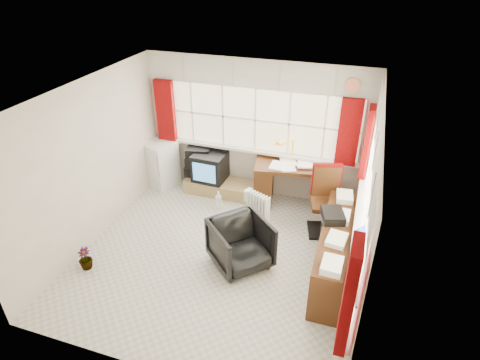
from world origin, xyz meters
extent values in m
plane|color=beige|center=(0.00, 0.00, 0.00)|extent=(4.00, 4.00, 0.00)
plane|color=beige|center=(0.00, 2.00, 1.25)|extent=(4.00, 0.00, 4.00)
plane|color=beige|center=(0.00, -2.00, 1.25)|extent=(4.00, 0.00, 4.00)
plane|color=beige|center=(-2.00, 0.00, 1.25)|extent=(0.00, 4.00, 4.00)
plane|color=beige|center=(2.00, 0.00, 1.25)|extent=(0.00, 4.00, 4.00)
plane|color=white|center=(0.00, 0.00, 2.50)|extent=(4.00, 4.00, 0.00)
plane|color=#FFF7C9|center=(0.00, 1.98, 1.45)|extent=(3.60, 0.00, 3.60)
cube|color=white|center=(0.00, 1.94, 0.87)|extent=(3.70, 0.12, 0.05)
cube|color=white|center=(-1.20, 1.97, 1.45)|extent=(0.03, 0.02, 1.10)
cube|color=white|center=(-0.60, 1.97, 1.45)|extent=(0.03, 0.02, 1.10)
cube|color=white|center=(0.00, 1.97, 1.45)|extent=(0.03, 0.02, 1.10)
cube|color=white|center=(0.60, 1.97, 1.45)|extent=(0.03, 0.02, 1.10)
cube|color=white|center=(1.20, 1.97, 1.45)|extent=(0.03, 0.02, 1.10)
plane|color=#FFF7C9|center=(1.98, 0.00, 1.45)|extent=(0.00, 3.60, 3.60)
cube|color=white|center=(1.94, 0.00, 0.87)|extent=(0.12, 3.70, 0.05)
cube|color=white|center=(1.97, -1.20, 1.45)|extent=(0.02, 0.03, 1.10)
cube|color=white|center=(1.97, -0.60, 1.45)|extent=(0.02, 0.03, 1.10)
cube|color=white|center=(1.97, 0.00, 1.45)|extent=(0.02, 0.03, 1.10)
cube|color=white|center=(1.97, 0.60, 1.45)|extent=(0.02, 0.03, 1.10)
cube|color=white|center=(1.97, 1.20, 1.45)|extent=(0.02, 0.03, 1.10)
cube|color=maroon|center=(-1.70, 1.90, 1.46)|extent=(0.35, 0.10, 1.15)
cube|color=maroon|center=(1.60, 1.90, 1.46)|extent=(0.35, 0.10, 1.15)
cube|color=maroon|center=(1.90, 1.60, 1.46)|extent=(0.10, 0.35, 1.15)
cube|color=maroon|center=(1.90, -1.70, 1.46)|extent=(0.10, 0.35, 1.15)
cube|color=silver|center=(0.00, 1.96, 2.25)|extent=(3.95, 0.08, 0.48)
cube|color=silver|center=(1.96, 0.00, 2.25)|extent=(0.08, 3.95, 0.48)
cube|color=#462210|center=(0.79, 1.80, 0.77)|extent=(1.49, 0.93, 0.06)
cube|color=#462210|center=(0.26, 1.70, 0.37)|extent=(0.43, 0.67, 0.74)
cube|color=#462210|center=(1.31, 1.90, 0.37)|extent=(0.43, 0.67, 0.74)
cube|color=white|center=(0.79, 1.80, 0.81)|extent=(0.29, 0.36, 0.02)
cube|color=white|center=(0.79, 1.80, 0.81)|extent=(0.29, 0.36, 0.02)
cube|color=white|center=(0.79, 1.80, 0.82)|extent=(0.29, 0.36, 0.02)
cube|color=white|center=(0.79, 1.80, 0.82)|extent=(0.29, 0.36, 0.02)
cube|color=white|center=(0.79, 1.80, 0.83)|extent=(0.29, 0.36, 0.02)
cube|color=white|center=(0.79, 1.80, 0.83)|extent=(0.29, 0.36, 0.02)
cylinder|color=#E8AD09|center=(0.70, 1.93, 0.81)|extent=(0.09, 0.09, 0.02)
cylinder|color=#E8AD09|center=(0.70, 1.93, 0.99)|extent=(0.02, 0.02, 0.36)
cone|color=#E8AD09|center=(0.70, 1.93, 1.13)|extent=(0.17, 0.16, 0.14)
cube|color=black|center=(1.43, 1.10, 0.02)|extent=(0.58, 0.58, 0.04)
cylinder|color=silver|center=(1.43, 1.10, 0.27)|extent=(0.06, 0.06, 0.55)
cube|color=#462210|center=(1.43, 1.10, 0.55)|extent=(0.56, 0.54, 0.06)
cube|color=#462210|center=(1.38, 1.32, 0.84)|extent=(0.42, 0.15, 0.53)
cube|color=maroon|center=(1.38, 1.32, 0.86)|extent=(0.47, 0.17, 0.55)
imported|color=black|center=(0.38, -0.04, 0.36)|extent=(1.11, 1.11, 0.72)
cube|color=white|center=(0.37, 0.93, 0.04)|extent=(0.44, 0.32, 0.08)
cube|color=white|center=(0.20, 1.00, 0.35)|extent=(0.07, 0.12, 0.54)
cube|color=white|center=(0.26, 0.98, 0.35)|extent=(0.07, 0.12, 0.54)
cube|color=white|center=(0.32, 0.95, 0.35)|extent=(0.07, 0.12, 0.54)
cube|color=white|center=(0.37, 0.93, 0.35)|extent=(0.07, 0.12, 0.54)
cube|color=white|center=(0.43, 0.90, 0.35)|extent=(0.07, 0.12, 0.54)
cube|color=white|center=(0.49, 0.88, 0.35)|extent=(0.07, 0.12, 0.54)
cube|color=white|center=(0.54, 0.85, 0.35)|extent=(0.07, 0.12, 0.54)
cube|color=#462210|center=(1.73, 0.20, 0.38)|extent=(0.50, 2.00, 0.75)
cube|color=white|center=(1.70, -0.60, 0.80)|extent=(0.24, 0.32, 0.10)
cube|color=white|center=(1.70, -0.07, 0.80)|extent=(0.24, 0.32, 0.10)
cube|color=white|center=(1.70, 0.47, 0.80)|extent=(0.24, 0.32, 0.10)
cube|color=white|center=(1.70, 1.00, 0.80)|extent=(0.24, 0.32, 0.10)
cube|color=black|center=(1.59, 0.42, 0.81)|extent=(0.39, 0.44, 0.12)
cube|color=#A08650|center=(-0.55, 1.72, 0.12)|extent=(1.40, 0.50, 0.25)
cube|color=black|center=(-0.80, 1.75, 0.51)|extent=(0.60, 0.55, 0.53)
cube|color=#4788C9|center=(-0.81, 1.48, 0.51)|extent=(0.44, 0.04, 0.36)
cube|color=black|center=(-1.06, 1.85, 0.35)|extent=(0.60, 0.44, 0.20)
cube|color=black|center=(-1.06, 1.85, 0.54)|extent=(0.55, 0.42, 0.19)
cube|color=black|center=(-1.06, 1.85, 0.72)|extent=(0.50, 0.39, 0.18)
cube|color=white|center=(-1.80, 1.70, 0.44)|extent=(0.67, 0.67, 0.88)
cube|color=silver|center=(-1.67, 1.37, 0.57)|extent=(0.03, 0.03, 0.46)
imported|color=silver|center=(-0.44, 1.23, 0.17)|extent=(0.17, 0.18, 0.33)
imported|color=#99E4E1|center=(0.36, 0.63, 0.10)|extent=(0.10, 0.11, 0.20)
imported|color=black|center=(-1.72, -0.83, 0.18)|extent=(0.22, 0.22, 0.35)
camera|label=1|loc=(1.78, -4.34, 4.06)|focal=30.00mm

